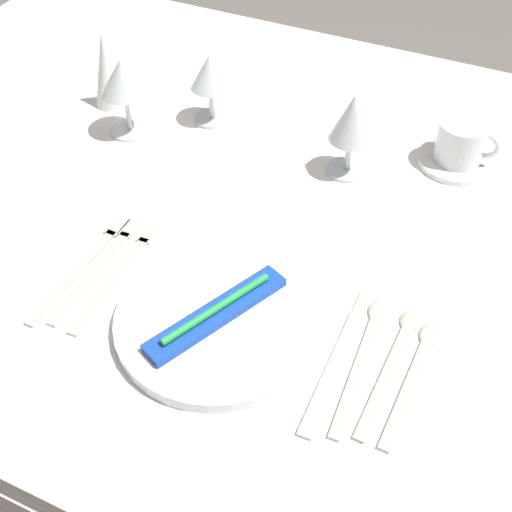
% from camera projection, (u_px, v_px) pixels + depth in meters
% --- Properties ---
extents(ground_plane, '(6.00, 6.00, 0.00)m').
position_uv_depth(ground_plane, '(292.00, 453.00, 1.58)').
color(ground_plane, slate).
extents(dining_table, '(1.80, 1.11, 0.74)m').
position_uv_depth(dining_table, '(307.00, 250.00, 1.11)').
color(dining_table, white).
rests_on(dining_table, ground).
extents(dinner_plate, '(0.27, 0.27, 0.02)m').
position_uv_depth(dinner_plate, '(217.00, 321.00, 0.89)').
color(dinner_plate, white).
rests_on(dinner_plate, dining_table).
extents(toothbrush_package, '(0.12, 0.21, 0.02)m').
position_uv_depth(toothbrush_package, '(217.00, 313.00, 0.87)').
color(toothbrush_package, blue).
rests_on(toothbrush_package, dinner_plate).
extents(fork_outer, '(0.03, 0.23, 0.00)m').
position_uv_depth(fork_outer, '(121.00, 271.00, 0.96)').
color(fork_outer, beige).
rests_on(fork_outer, dining_table).
extents(fork_inner, '(0.02, 0.22, 0.00)m').
position_uv_depth(fork_inner, '(101.00, 264.00, 0.97)').
color(fork_inner, beige).
rests_on(fork_inner, dining_table).
extents(fork_salad, '(0.02, 0.23, 0.00)m').
position_uv_depth(fork_salad, '(84.00, 263.00, 0.97)').
color(fork_salad, beige).
rests_on(fork_salad, dining_table).
extents(dinner_knife, '(0.02, 0.24, 0.00)m').
position_uv_depth(dinner_knife, '(336.00, 362.00, 0.85)').
color(dinner_knife, beige).
rests_on(dinner_knife, dining_table).
extents(spoon_soup, '(0.03, 0.23, 0.01)m').
position_uv_depth(spoon_soup, '(366.00, 347.00, 0.86)').
color(spoon_soup, beige).
rests_on(spoon_soup, dining_table).
extents(spoon_dessert, '(0.03, 0.22, 0.01)m').
position_uv_depth(spoon_dessert, '(396.00, 354.00, 0.86)').
color(spoon_dessert, beige).
rests_on(spoon_dessert, dining_table).
extents(spoon_tea, '(0.03, 0.21, 0.01)m').
position_uv_depth(spoon_tea, '(417.00, 366.00, 0.84)').
color(spoon_tea, beige).
rests_on(spoon_tea, dining_table).
extents(saucer_right, '(0.13, 0.13, 0.01)m').
position_uv_depth(saucer_right, '(456.00, 161.00, 1.14)').
color(saucer_right, white).
rests_on(saucer_right, dining_table).
extents(coffee_cup_right, '(0.10, 0.08, 0.07)m').
position_uv_depth(coffee_cup_right, '(462.00, 141.00, 1.11)').
color(coffee_cup_right, white).
rests_on(coffee_cup_right, saucer_right).
extents(wine_glass_centre, '(0.07, 0.07, 0.14)m').
position_uv_depth(wine_glass_centre, '(352.00, 122.00, 1.06)').
color(wine_glass_centre, silver).
rests_on(wine_glass_centre, dining_table).
extents(wine_glass_left, '(0.08, 0.08, 0.14)m').
position_uv_depth(wine_glass_left, '(123.00, 81.00, 1.13)').
color(wine_glass_left, silver).
rests_on(wine_glass_left, dining_table).
extents(wine_glass_right, '(0.07, 0.07, 0.13)m').
position_uv_depth(wine_glass_right, '(210.00, 76.00, 1.17)').
color(wine_glass_right, silver).
rests_on(wine_glass_right, dining_table).
extents(napkin_folded, '(0.06, 0.06, 0.14)m').
position_uv_depth(napkin_folded, '(107.00, 69.00, 1.22)').
color(napkin_folded, white).
rests_on(napkin_folded, dining_table).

